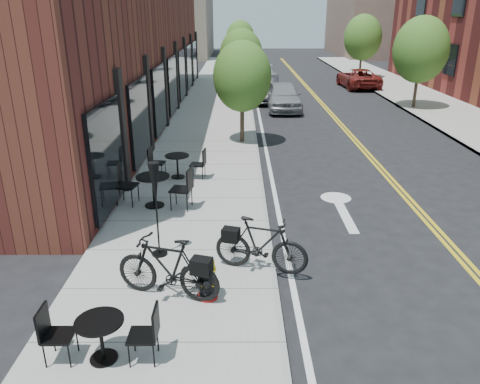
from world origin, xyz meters
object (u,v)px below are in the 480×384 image
object	(u,v)px
bistro_set_b	(153,186)
parked_car_far	(358,78)
parked_car_a	(283,96)
parked_car_b	(265,89)
fire_hydrant	(207,278)
bistro_set_a	(101,334)
patio_umbrella	(155,190)
bistro_set_c	(177,163)
bicycle_left	(167,268)
parked_car_c	(263,76)
bicycle_right	(261,245)

from	to	relation	value
bistro_set_b	parked_car_far	size ratio (longest dim) A/B	0.44
parked_car_a	parked_car_b	world-z (taller)	parked_car_a
fire_hydrant	parked_car_b	world-z (taller)	parked_car_b
bistro_set_b	parked_car_a	bearing A→B (deg)	82.06
fire_hydrant	bistro_set_a	bearing A→B (deg)	-131.76
patio_umbrella	bistro_set_a	bearing A→B (deg)	-95.75
bistro_set_c	bicycle_left	bearing A→B (deg)	-76.99
bistro_set_c	patio_umbrella	size ratio (longest dim) A/B	0.86
bistro_set_c	parked_car_c	world-z (taller)	parked_car_c
bistro_set_b	bistro_set_c	world-z (taller)	bistro_set_b
bicycle_left	patio_umbrella	distance (m)	1.82
bicycle_left	bistro_set_c	distance (m)	6.47
bistro_set_c	parked_car_c	xyz separation A→B (m)	(3.59, 19.98, 0.05)
parked_car_b	parked_car_c	size ratio (longest dim) A/B	0.99
bicycle_right	bistro_set_a	bearing A→B (deg)	152.58
bistro_set_b	parked_car_c	size ratio (longest dim) A/B	0.47
bistro_set_a	parked_car_c	bearing A→B (deg)	82.41
bicycle_right	parked_car_a	xyz separation A→B (m)	(1.90, 16.68, 0.05)
fire_hydrant	bistro_set_c	size ratio (longest dim) A/B	0.48
fire_hydrant	parked_car_c	xyz separation A→B (m)	(2.27, 26.46, 0.12)
bistro_set_a	parked_car_c	xyz separation A→B (m)	(3.70, 28.04, 0.07)
bicycle_left	parked_car_a	xyz separation A→B (m)	(3.58, 17.58, 0.03)
bicycle_left	patio_umbrella	xyz separation A→B (m)	(-0.42, 1.55, 0.87)
bicycle_left	bicycle_right	size ratio (longest dim) A/B	1.05
bicycle_left	parked_car_a	distance (m)	17.94
patio_umbrella	bicycle_left	bearing A→B (deg)	-74.92
bicycle_right	bistro_set_c	distance (m)	6.00
bicycle_right	patio_umbrella	size ratio (longest dim) A/B	0.92
patio_umbrella	parked_car_c	xyz separation A→B (m)	(3.38, 24.87, -0.94)
parked_car_a	bistro_set_b	bearing A→B (deg)	-109.24
bicycle_left	bistro_set_b	xyz separation A→B (m)	(-0.96, 4.18, -0.04)
bistro_set_c	parked_car_far	distance (m)	21.33
parked_car_c	fire_hydrant	bearing A→B (deg)	-94.61
bicycle_right	patio_umbrella	xyz separation A→B (m)	(-2.10, 0.65, 0.90)
fire_hydrant	parked_car_a	xyz separation A→B (m)	(2.89, 17.61, 0.21)
bistro_set_b	parked_car_far	xyz separation A→B (m)	(10.34, 21.10, -0.02)
parked_car_b	bicycle_right	bearing A→B (deg)	-89.61
fire_hydrant	parked_car_b	xyz separation A→B (m)	(2.09, 20.23, 0.20)
bistro_set_a	parked_car_far	bearing A→B (deg)	69.31
bicycle_left	parked_car_far	world-z (taller)	parked_car_far
bicycle_right	parked_car_far	size ratio (longest dim) A/B	0.40
bistro_set_a	bistro_set_b	bearing A→B (deg)	92.14
parked_car_c	parked_car_far	size ratio (longest dim) A/B	0.94
parked_car_b	parked_car_far	distance (m)	8.34
patio_umbrella	parked_car_far	size ratio (longest dim) A/B	0.43
bicycle_right	bistro_set_c	size ratio (longest dim) A/B	1.07
parked_car_far	parked_car_b	bearing A→B (deg)	34.84
fire_hydrant	parked_car_a	bearing A→B (deg)	81.03
bistro_set_c	bistro_set_a	bearing A→B (deg)	-83.32
bistro_set_a	bicycle_right	bearing A→B (deg)	46.15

